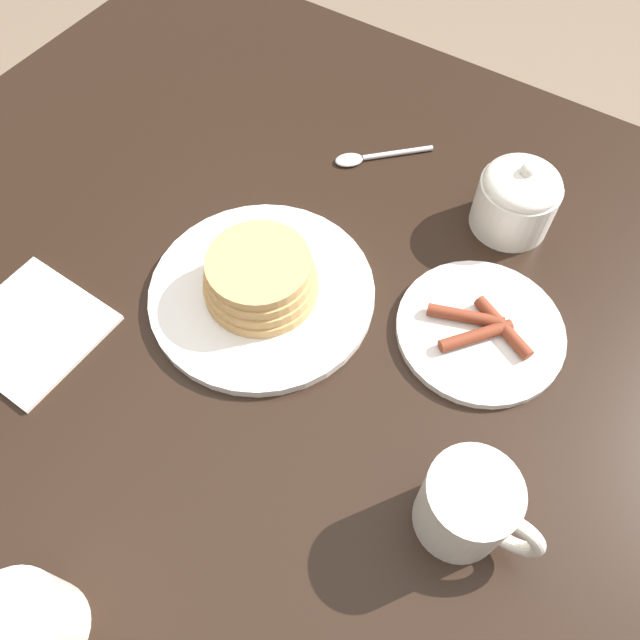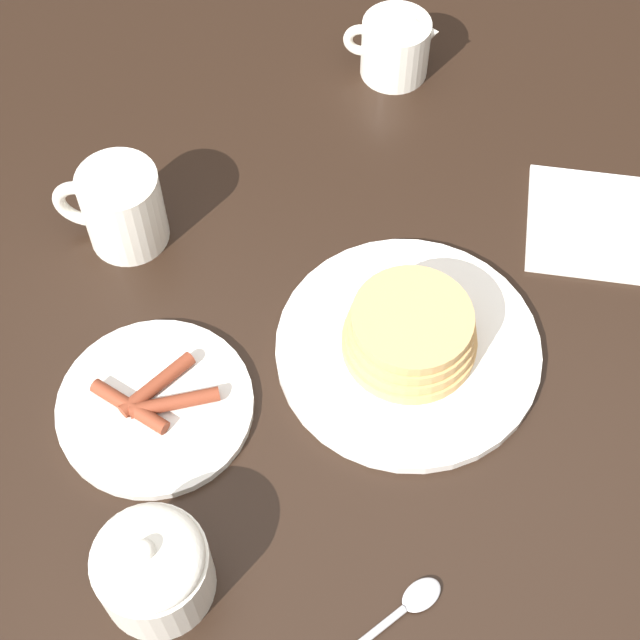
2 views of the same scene
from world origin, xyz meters
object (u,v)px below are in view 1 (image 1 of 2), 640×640
Objects in this scene: sugar_bowl at (517,198)px; napkin at (31,330)px; coffee_mug at (469,507)px; creamer_pitcher at (27,624)px; side_plate_bacon at (480,330)px; pancake_plate at (261,284)px; spoon at (368,157)px.

napkin is at bearing -131.24° from sugar_bowl.
napkin is at bearing -171.70° from coffee_mug.
napkin is at bearing 138.56° from creamer_pitcher.
pancake_plate is at bearing -158.68° from side_plate_bacon.
creamer_pitcher is at bearing -83.36° from pancake_plate.
creamer_pitcher is (-0.26, -0.28, -0.01)m from coffee_mug.
creamer_pitcher is at bearing -133.10° from coffee_mug.
creamer_pitcher is 0.75× the size of napkin.
coffee_mug is at bearing -19.37° from pancake_plate.
napkin is 0.47m from spoon.
sugar_bowl is at bearing 103.29° from side_plate_bacon.
coffee_mug is 0.50m from napkin.
pancake_plate is at bearing 43.57° from napkin.
coffee_mug is 0.38m from sugar_bowl.
coffee_mug reaches higher than creamer_pitcher.
sugar_bowl reaches higher than napkin.
sugar_bowl is (0.19, 0.26, 0.02)m from pancake_plate.
side_plate_bacon is at bearing 32.69° from napkin.
sugar_bowl reaches higher than pancake_plate.
spoon reaches higher than napkin.
pancake_plate is 2.64× the size of sugar_bowl.
coffee_mug is (0.07, -0.20, 0.04)m from side_plate_bacon.
sugar_bowl is at bearing 76.99° from creamer_pitcher.
pancake_plate is 0.26m from spoon.
creamer_pitcher is 0.65m from spoon.
pancake_plate is 0.39m from creamer_pitcher.
sugar_bowl reaches higher than spoon.
spoon is at bearing 67.85° from napkin.
coffee_mug reaches higher than pancake_plate.
spoon is at bearing 179.76° from sugar_bowl.
creamer_pitcher is at bearing -103.01° from sugar_bowl.
spoon is at bearing 130.96° from coffee_mug.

